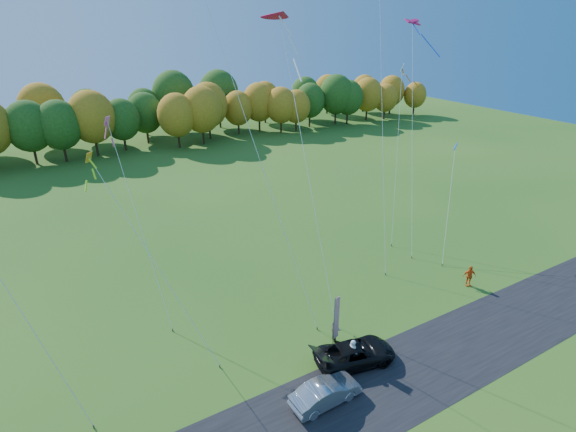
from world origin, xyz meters
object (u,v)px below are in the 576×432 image
silver_sedan (326,393)px  black_suv (355,353)px  feather_flag (336,318)px  person_east (469,276)px

silver_sedan → black_suv: bearing=-65.7°
black_suv → feather_flag: size_ratio=1.25×
black_suv → feather_flag: (-0.37, 1.59, 1.75)m
silver_sedan → person_east: person_east is taller
black_suv → feather_flag: feather_flag is taller
black_suv → person_east: 13.33m
black_suv → person_east: person_east is taller
black_suv → person_east: bearing=-68.9°
feather_flag → silver_sedan: bearing=-132.3°
person_east → feather_flag: 13.61m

